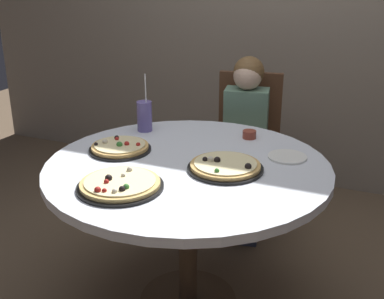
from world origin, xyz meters
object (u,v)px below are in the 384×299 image
(pizza_cheese, at_px, (225,167))
(sauce_bowl, at_px, (249,134))
(chair_wooden, at_px, (247,140))
(pizza_pepperoni, at_px, (120,184))
(plate_small, at_px, (287,157))
(pizza_veggie, at_px, (120,147))
(soda_cup, at_px, (145,116))
(diner_child, at_px, (243,157))
(dining_table, at_px, (188,182))

(pizza_cheese, height_order, sauce_bowl, pizza_cheese)
(chair_wooden, height_order, pizza_pepperoni, chair_wooden)
(sauce_bowl, distance_m, plate_small, 0.31)
(chair_wooden, xyz_separation_m, pizza_veggie, (-0.35, -0.97, 0.24))
(pizza_veggie, xyz_separation_m, soda_cup, (-0.03, 0.31, 0.06))
(soda_cup, height_order, plate_small, soda_cup)
(pizza_veggie, height_order, pizza_pepperoni, same)
(chair_wooden, xyz_separation_m, pizza_cheese, (0.20, -1.00, 0.24))
(plate_small, bearing_deg, pizza_cheese, -131.40)
(chair_wooden, distance_m, soda_cup, 0.82)
(diner_child, relative_size, pizza_cheese, 3.24)
(pizza_veggie, bearing_deg, soda_cup, 95.86)
(pizza_pepperoni, distance_m, soda_cup, 0.72)
(dining_table, distance_m, pizza_veggie, 0.38)
(dining_table, bearing_deg, pizza_pepperoni, -113.11)
(pizza_cheese, bearing_deg, pizza_veggie, 177.38)
(dining_table, distance_m, chair_wooden, 1.00)
(pizza_veggie, distance_m, pizza_pepperoni, 0.42)
(dining_table, relative_size, pizza_cheese, 3.85)
(diner_child, bearing_deg, dining_table, -91.00)
(dining_table, xyz_separation_m, sauce_bowl, (0.16, 0.44, 0.11))
(diner_child, xyz_separation_m, soda_cup, (-0.41, -0.48, 0.35))
(pizza_pepperoni, bearing_deg, sauce_bowl, 68.86)
(dining_table, height_order, soda_cup, soda_cup)
(pizza_veggie, xyz_separation_m, plate_small, (0.76, 0.22, -0.01))
(soda_cup, bearing_deg, pizza_veggie, -84.14)
(pizza_pepperoni, xyz_separation_m, plate_small, (0.54, 0.59, -0.01))
(chair_wooden, relative_size, plate_small, 5.28)
(chair_wooden, relative_size, pizza_veggie, 3.20)
(pizza_veggie, xyz_separation_m, pizza_pepperoni, (0.22, -0.36, -0.00))
(soda_cup, relative_size, sauce_bowl, 4.39)
(dining_table, xyz_separation_m, pizza_cheese, (0.18, -0.00, 0.11))
(diner_child, distance_m, soda_cup, 0.72)
(soda_cup, bearing_deg, pizza_pepperoni, -69.68)
(dining_table, bearing_deg, pizza_veggie, 176.63)
(chair_wooden, distance_m, diner_child, 0.19)
(pizza_veggie, height_order, sauce_bowl, pizza_veggie)
(dining_table, height_order, diner_child, diner_child)
(chair_wooden, bearing_deg, pizza_pepperoni, -95.50)
(pizza_cheese, xyz_separation_m, plate_small, (0.22, 0.25, -0.01))
(chair_wooden, relative_size, diner_child, 0.88)
(diner_child, xyz_separation_m, pizza_pepperoni, (-0.16, -1.16, 0.28))
(sauce_bowl, xyz_separation_m, plate_small, (0.24, -0.19, -0.02))
(dining_table, xyz_separation_m, pizza_pepperoni, (-0.15, -0.34, 0.11))
(diner_child, xyz_separation_m, plate_small, (0.38, -0.57, 0.27))
(chair_wooden, bearing_deg, sauce_bowl, -72.82)
(plate_small, bearing_deg, diner_child, 123.88)
(diner_child, relative_size, pizza_pepperoni, 3.09)
(chair_wooden, bearing_deg, dining_table, -89.01)
(chair_wooden, distance_m, plate_small, 0.89)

